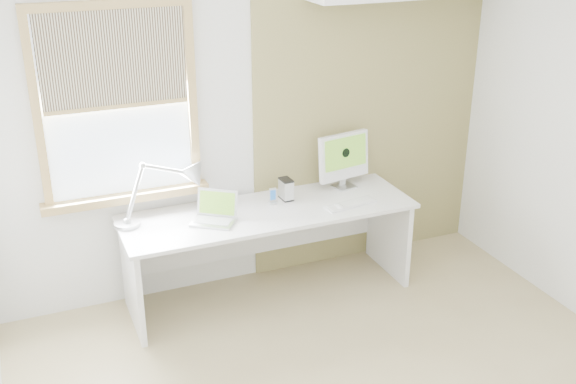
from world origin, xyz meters
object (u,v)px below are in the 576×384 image
desk (266,230)px  external_drive (286,189)px  desk_lamp (182,183)px  imac (344,157)px  laptop (215,214)px

desk → external_drive: external_drive is taller
desk_lamp → imac: size_ratio=1.76×
desk → external_drive: bearing=20.8°
external_drive → imac: size_ratio=0.36×
desk → external_drive: (0.20, 0.07, 0.28)m
laptop → imac: imac is taller
desk → external_drive: 0.35m
laptop → desk_lamp: bearing=126.3°
desk → imac: (0.72, 0.14, 0.44)m
desk → imac: imac is taller
external_drive → imac: imac is taller
desk → desk_lamp: bearing=166.2°
desk → laptop: bearing=-168.4°
external_drive → laptop: bearing=-165.4°
imac → desk: bearing=-169.3°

